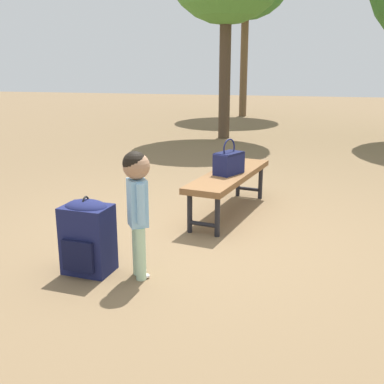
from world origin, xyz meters
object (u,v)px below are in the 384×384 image
at_px(park_bench, 229,178).
at_px(handbag, 229,162).
at_px(child_standing, 137,195).
at_px(backpack_large, 88,235).

relative_size(park_bench, handbag, 4.47).
bearing_deg(park_bench, handbag, 0.25).
bearing_deg(park_bench, child_standing, -13.36).
relative_size(child_standing, backpack_large, 1.59).
height_order(child_standing, backpack_large, child_standing).
bearing_deg(handbag, park_bench, -179.75).
relative_size(handbag, backpack_large, 0.61).
xyz_separation_m(child_standing, backpack_large, (0.00, -0.41, -0.34)).
bearing_deg(child_standing, backpack_large, -89.57).
height_order(handbag, child_standing, child_standing).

